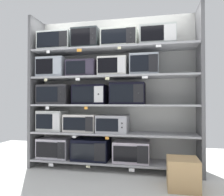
{
  "coord_description": "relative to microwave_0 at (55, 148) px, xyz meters",
  "views": [
    {
      "loc": [
        0.7,
        -3.4,
        1.07
      ],
      "look_at": [
        0.0,
        0.0,
        1.13
      ],
      "focal_mm": 34.87,
      "sensor_mm": 36.0,
      "label": 1
    }
  ],
  "objects": [
    {
      "name": "microwave_16",
      "position": [
        1.7,
        0.0,
        1.78
      ],
      "size": [
        0.54,
        0.37,
        0.3
      ],
      "color": "#A0A7A3",
      "rests_on": "shelf_4"
    },
    {
      "name": "price_tag_1",
      "position": [
        0.66,
        -0.23,
        -0.21
      ],
      "size": [
        0.06,
        0.0,
        0.03
      ],
      "primitive_type": "cube",
      "color": "beige"
    },
    {
      "name": "price_tag_4",
      "position": [
        0.95,
        -0.23,
        0.23
      ],
      "size": [
        0.05,
        0.0,
        0.04
      ],
      "primitive_type": "cube",
      "color": "orange"
    },
    {
      "name": "price_tag_9",
      "position": [
        0.95,
        -0.23,
        1.12
      ],
      "size": [
        0.06,
        0.0,
        0.04
      ],
      "primitive_type": "cube",
      "color": "beige"
    },
    {
      "name": "microwave_5",
      "position": [
        1.0,
        0.0,
        0.42
      ],
      "size": [
        0.49,
        0.43,
        0.27
      ],
      "color": "#9F9FA7",
      "rests_on": "shelf_1"
    },
    {
      "name": "price_tag_3",
      "position": [
        0.43,
        -0.23,
        0.23
      ],
      "size": [
        0.06,
        0.0,
        0.03
      ],
      "primitive_type": "cube",
      "color": "white"
    },
    {
      "name": "price_tag_8",
      "position": [
        0.49,
        -0.23,
        1.12
      ],
      "size": [
        0.07,
        0.0,
        0.04
      ],
      "primitive_type": "cube",
      "color": "white"
    },
    {
      "name": "shelf_0",
      "position": [
        0.98,
        0.0,
        -0.18
      ],
      "size": [
        2.61,
        0.46,
        0.03
      ],
      "primitive_type": "cube",
      "color": "#99999E",
      "rests_on": "ground"
    },
    {
      "name": "price_tag_5",
      "position": [
        -0.02,
        -0.23,
        0.67
      ],
      "size": [
        0.06,
        0.0,
        0.05
      ],
      "primitive_type": "cube",
      "color": "white"
    },
    {
      "name": "price_tag_12",
      "position": [
        0.51,
        -0.23,
        1.57
      ],
      "size": [
        0.08,
        0.0,
        0.04
      ],
      "primitive_type": "cube",
      "color": "orange"
    },
    {
      "name": "shipping_carton",
      "position": [
        1.99,
        -0.58,
        -0.12
      ],
      "size": [
        0.38,
        0.38,
        0.37
      ],
      "primitive_type": "cube",
      "color": "tan",
      "rests_on": "ground"
    },
    {
      "name": "price_tag_10",
      "position": [
        1.51,
        -0.23,
        1.13
      ],
      "size": [
        0.08,
        0.0,
        0.04
      ],
      "primitive_type": "cube",
      "color": "white"
    },
    {
      "name": "microwave_11",
      "position": [
        1.0,
        -0.0,
        1.33
      ],
      "size": [
        0.45,
        0.41,
        0.29
      ],
      "color": "silver",
      "rests_on": "shelf_3"
    },
    {
      "name": "microwave_3",
      "position": [
        -0.05,
        0.0,
        0.45
      ],
      "size": [
        0.43,
        0.37,
        0.34
      ],
      "color": "#B8BBB6",
      "rests_on": "shelf_1"
    },
    {
      "name": "microwave_4",
      "position": [
        0.46,
        0.0,
        0.43
      ],
      "size": [
        0.52,
        0.35,
        0.28
      ],
      "color": "silver",
      "rests_on": "shelf_1"
    },
    {
      "name": "microwave_1",
      "position": [
        0.64,
        0.0,
        0.01
      ],
      "size": [
        0.58,
        0.42,
        0.34
      ],
      "color": "black",
      "rests_on": "shelf_0"
    },
    {
      "name": "microwave_9",
      "position": [
        -0.03,
        0.0,
        1.34
      ],
      "size": [
        0.46,
        0.41,
        0.33
      ],
      "color": "#9BA4AF",
      "rests_on": "shelf_3"
    },
    {
      "name": "upright_left",
      "position": [
        -0.35,
        0.0,
        0.95
      ],
      "size": [
        0.05,
        0.46,
        2.5
      ],
      "primitive_type": "cube",
      "color": "#5B5B5E",
      "rests_on": "ground"
    },
    {
      "name": "microwave_0",
      "position": [
        0.0,
        0.0,
        0.0
      ],
      "size": [
        0.53,
        0.38,
        0.32
      ],
      "color": "#B5B0BD",
      "rests_on": "shelf_0"
    },
    {
      "name": "price_tag_14",
      "position": [
        1.71,
        -0.23,
        1.57
      ],
      "size": [
        0.08,
        0.0,
        0.04
      ],
      "primitive_type": "cube",
      "color": "white"
    },
    {
      "name": "shelf_1",
      "position": [
        0.98,
        0.0,
        0.27
      ],
      "size": [
        2.61,
        0.46,
        0.03
      ],
      "primitive_type": "cube",
      "color": "#99999E"
    },
    {
      "name": "shelf_4",
      "position": [
        0.98,
        0.0,
        1.61
      ],
      "size": [
        2.61,
        0.46,
        0.03
      ],
      "primitive_type": "cube",
      "color": "#99999E"
    },
    {
      "name": "price_tag_7",
      "position": [
        -0.05,
        -0.23,
        1.12
      ],
      "size": [
        0.05,
        0.0,
        0.04
      ],
      "primitive_type": "cube",
      "color": "beige"
    },
    {
      "name": "microwave_15",
      "position": [
        1.1,
        -0.0,
        1.77
      ],
      "size": [
        0.56,
        0.35,
        0.29
      ],
      "color": "silver",
      "rests_on": "shelf_4"
    },
    {
      "name": "shelf_2",
      "position": [
        0.98,
        0.0,
        0.72
      ],
      "size": [
        2.61,
        0.46,
        0.03
      ],
      "primitive_type": "cube",
      "color": "#99999E"
    },
    {
      "name": "microwave_12",
      "position": [
        1.49,
        0.0,
        1.34
      ],
      "size": [
        0.43,
        0.37,
        0.32
      ],
      "color": "#99A3AD",
      "rests_on": "shelf_3"
    },
    {
      "name": "microwave_2",
      "position": [
        1.29,
        0.0,
        -0.0
      ],
      "size": [
        0.55,
        0.39,
        0.32
      ],
      "color": "#BCB0BF",
      "rests_on": "shelf_0"
    },
    {
      "name": "shelf_3",
      "position": [
        0.98,
        0.0,
        1.17
      ],
      "size": [
        2.61,
        0.46,
        0.03
      ],
      "primitive_type": "cube",
      "color": "#99999E"
    },
    {
      "name": "microwave_10",
      "position": [
        0.49,
        0.0,
        1.31
      ],
      "size": [
        0.48,
        0.38,
        0.27
      ],
      "color": "#302A3A",
      "rests_on": "shelf_3"
    },
    {
      "name": "price_tag_2",
      "position": [
        1.32,
        -0.23,
        -0.22
      ],
      "size": [
        0.08,
        0.0,
        0.05
      ],
      "primitive_type": "cube",
      "color": "white"
    },
    {
      "name": "microwave_13",
      "position": [
        0.01,
        -0.0,
        1.78
      ],
      "size": [
        0.56,
        0.37,
        0.31
      ],
      "color": "silver",
      "rests_on": "shelf_4"
    },
    {
      "name": "microwave_7",
      "position": [
        0.62,
        -0.0,
        0.89
      ],
      "size": [
        0.54,
        0.34,
        0.31
      ],
      "color": "black",
      "rests_on": "shelf_2"
    },
    {
      "name": "price_tag_0",
      "position": [
        0.04,
        -0.23,
        -0.22
      ],
      "size": [
        0.08,
        0.0,
        0.05
      ],
      "primitive_type": "cube",
      "color": "white"
    },
    {
      "name": "microwave_14",
      "position": [
        0.56,
        -0.0,
        1.79
      ],
      "size": [
        0.43,
        0.4,
        0.33
      ],
      "color": "#293033",
      "rests_on": "shelf_4"
    },
    {
      "name": "price_tag_6",
      "position": [
        0.62,
        -0.23,
        0.68
      ],
      "size": [
        0.05,
        0.0,
        0.04
      ],
      "primitive_type": "cube",
      "color": "orange"
    },
    {
      "name": "microwave_6",
      "position": [
        -0.0,
        -0.0,
        0.89
      ],
      "size": [
        0.52,
        0.38,
        0.32
      ],
      "color": "#333235",
      "rests_on": "shelf_2"
    },
    {
      "name": "upright_right",
      "position": [
        2.31,
        0.0,
        0.95
      ],
      "size": [
        0.05,
        0.46,
        2.5
      ],
      "primitive_type": "cube",
      "color": "#5B5B5E",
      "rests_on": "ground"
    },
    {
      "name": "price_tag_11",
      "position": [
        -0.01,
        -0.23,
        1.57
      ],
      "size": [
        0.06,
        0.0,
        0.04
      ],
      "primitive_type": "cube",
      "color": "white"
    },
    {
      "name": "price_tag_13",
      "position": [
        1.14,
        -0.23,
        1.57
      ],
      "size": [
        0.05,
        0.0,
        0.04
      ],
      "primitive_type": "cube",
      "color": "beige"
    },
    {
      "name": "back_panel",
      "position": [
        0.98,
        0.25,
        0.95
      ],
      "size": [
        2.81,
        0.04,
        2.5
      ],
      "primitive_type": "cube",
      "color": "#B2B2AD",
      "rests_on": "ground"
    },
    {
      "name": "microwave_8",
      "position": [
        1.24,
        -0.0,
        0.9
      ],
      "size": [
        0.53,
        0.43,
        0.33
      ],
      "color": "black",
      "rests_on": "shelf_2"
    }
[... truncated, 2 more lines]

